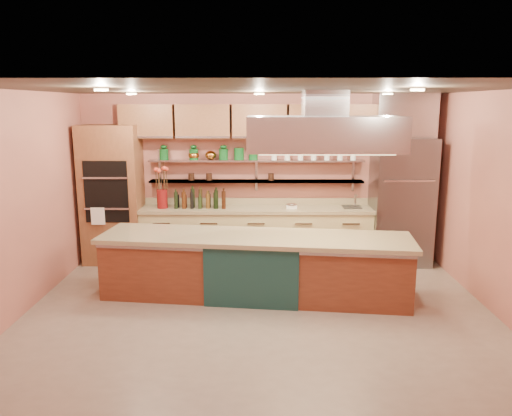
{
  "coord_description": "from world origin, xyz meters",
  "views": [
    {
      "loc": [
        0.01,
        -5.98,
        2.62
      ],
      "look_at": [
        -0.04,
        1.0,
        1.17
      ],
      "focal_mm": 35.0,
      "sensor_mm": 36.0,
      "label": 1
    }
  ],
  "objects_px": {
    "flower_vase": "(162,199)",
    "green_canister": "(239,154)",
    "kitchen_scale": "(292,205)",
    "island": "(255,266)",
    "refrigerator": "(401,201)",
    "copper_kettle": "(211,155)"
  },
  "relations": [
    {
      "from": "kitchen_scale",
      "to": "island",
      "type": "bearing_deg",
      "value": -86.42
    },
    {
      "from": "flower_vase",
      "to": "kitchen_scale",
      "type": "bearing_deg",
      "value": 0.0
    },
    {
      "from": "island",
      "to": "green_canister",
      "type": "bearing_deg",
      "value": 105.79
    },
    {
      "from": "refrigerator",
      "to": "copper_kettle",
      "type": "bearing_deg",
      "value": 175.84
    },
    {
      "from": "green_canister",
      "to": "refrigerator",
      "type": "bearing_deg",
      "value": -4.89
    },
    {
      "from": "island",
      "to": "kitchen_scale",
      "type": "distance_m",
      "value": 1.74
    },
    {
      "from": "flower_vase",
      "to": "copper_kettle",
      "type": "relative_size",
      "value": 1.66
    },
    {
      "from": "kitchen_scale",
      "to": "green_canister",
      "type": "height_order",
      "value": "green_canister"
    },
    {
      "from": "copper_kettle",
      "to": "green_canister",
      "type": "height_order",
      "value": "green_canister"
    },
    {
      "from": "green_canister",
      "to": "flower_vase",
      "type": "bearing_deg",
      "value": -170.2
    },
    {
      "from": "refrigerator",
      "to": "green_canister",
      "type": "xyz_separation_m",
      "value": [
        -2.69,
        0.23,
        0.76
      ]
    },
    {
      "from": "copper_kettle",
      "to": "kitchen_scale",
      "type": "bearing_deg",
      "value": -9.23
    },
    {
      "from": "island",
      "to": "green_canister",
      "type": "height_order",
      "value": "green_canister"
    },
    {
      "from": "flower_vase",
      "to": "green_canister",
      "type": "relative_size",
      "value": 1.59
    },
    {
      "from": "refrigerator",
      "to": "green_canister",
      "type": "distance_m",
      "value": 2.81
    },
    {
      "from": "refrigerator",
      "to": "island",
      "type": "relative_size",
      "value": 0.51
    },
    {
      "from": "kitchen_scale",
      "to": "green_canister",
      "type": "distance_m",
      "value": 1.23
    },
    {
      "from": "island",
      "to": "flower_vase",
      "type": "distance_m",
      "value": 2.29
    },
    {
      "from": "flower_vase",
      "to": "kitchen_scale",
      "type": "height_order",
      "value": "flower_vase"
    },
    {
      "from": "flower_vase",
      "to": "island",
      "type": "bearing_deg",
      "value": -44.65
    },
    {
      "from": "copper_kettle",
      "to": "flower_vase",
      "type": "bearing_deg",
      "value": -164.59
    },
    {
      "from": "green_canister",
      "to": "island",
      "type": "bearing_deg",
      "value": -80.76
    }
  ]
}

